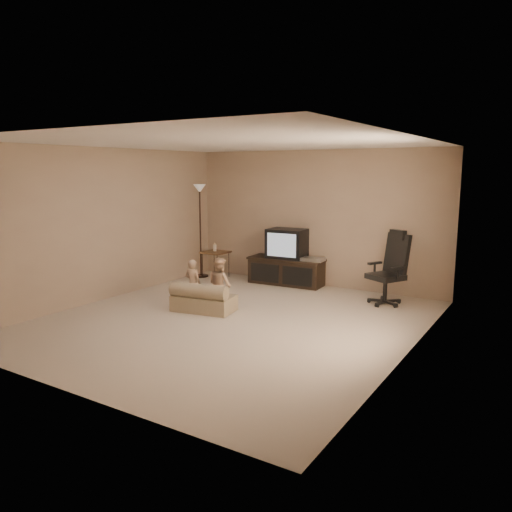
{
  "coord_description": "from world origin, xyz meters",
  "views": [
    {
      "loc": [
        3.93,
        -5.66,
        2.14
      ],
      "look_at": [
        0.04,
        0.6,
        0.86
      ],
      "focal_mm": 35.0,
      "sensor_mm": 36.0,
      "label": 1
    }
  ],
  "objects_px": {
    "tv_stand": "(287,261)",
    "toddler_left": "(193,283)",
    "child_sofa": "(203,300)",
    "office_chair": "(389,278)",
    "side_table": "(215,252)",
    "floor_lamp": "(200,210)",
    "toddler_right": "(220,284)"
  },
  "relations": [
    {
      "from": "side_table",
      "to": "child_sofa",
      "type": "bearing_deg",
      "value": -58.26
    },
    {
      "from": "child_sofa",
      "to": "tv_stand",
      "type": "bearing_deg",
      "value": 75.03
    },
    {
      "from": "office_chair",
      "to": "toddler_right",
      "type": "distance_m",
      "value": 2.72
    },
    {
      "from": "toddler_left",
      "to": "toddler_right",
      "type": "distance_m",
      "value": 0.5
    },
    {
      "from": "child_sofa",
      "to": "toddler_left",
      "type": "xyz_separation_m",
      "value": [
        -0.28,
        0.13,
        0.2
      ]
    },
    {
      "from": "tv_stand",
      "to": "child_sofa",
      "type": "bearing_deg",
      "value": -98.7
    },
    {
      "from": "tv_stand",
      "to": "toddler_left",
      "type": "bearing_deg",
      "value": -106.2
    },
    {
      "from": "tv_stand",
      "to": "side_table",
      "type": "distance_m",
      "value": 1.53
    },
    {
      "from": "toddler_right",
      "to": "toddler_left",
      "type": "bearing_deg",
      "value": 26.14
    },
    {
      "from": "office_chair",
      "to": "toddler_left",
      "type": "bearing_deg",
      "value": -116.48
    },
    {
      "from": "side_table",
      "to": "tv_stand",
      "type": "bearing_deg",
      "value": 7.87
    },
    {
      "from": "toddler_right",
      "to": "office_chair",
      "type": "bearing_deg",
      "value": -117.67
    },
    {
      "from": "side_table",
      "to": "floor_lamp",
      "type": "height_order",
      "value": "floor_lamp"
    },
    {
      "from": "office_chair",
      "to": "child_sofa",
      "type": "xyz_separation_m",
      "value": [
        -2.28,
        -1.93,
        -0.25
      ]
    },
    {
      "from": "tv_stand",
      "to": "floor_lamp",
      "type": "xyz_separation_m",
      "value": [
        -1.79,
        -0.33,
        0.92
      ]
    },
    {
      "from": "tv_stand",
      "to": "office_chair",
      "type": "relative_size",
      "value": 1.25
    },
    {
      "from": "side_table",
      "to": "toddler_left",
      "type": "relative_size",
      "value": 0.93
    },
    {
      "from": "side_table",
      "to": "toddler_right",
      "type": "height_order",
      "value": "toddler_right"
    },
    {
      "from": "side_table",
      "to": "office_chair",
      "type": "bearing_deg",
      "value": -2.77
    },
    {
      "from": "tv_stand",
      "to": "toddler_left",
      "type": "relative_size",
      "value": 1.97
    },
    {
      "from": "child_sofa",
      "to": "toddler_right",
      "type": "xyz_separation_m",
      "value": [
        0.21,
        0.16,
        0.23
      ]
    },
    {
      "from": "tv_stand",
      "to": "floor_lamp",
      "type": "bearing_deg",
      "value": -173.09
    },
    {
      "from": "toddler_left",
      "to": "toddler_right",
      "type": "height_order",
      "value": "toddler_right"
    },
    {
      "from": "side_table",
      "to": "toddler_right",
      "type": "bearing_deg",
      "value": -52.07
    },
    {
      "from": "side_table",
      "to": "toddler_left",
      "type": "xyz_separation_m",
      "value": [
        1.02,
        -1.98,
        -0.13
      ]
    },
    {
      "from": "tv_stand",
      "to": "floor_lamp",
      "type": "height_order",
      "value": "floor_lamp"
    },
    {
      "from": "office_chair",
      "to": "toddler_left",
      "type": "distance_m",
      "value": 3.13
    },
    {
      "from": "side_table",
      "to": "child_sofa",
      "type": "distance_m",
      "value": 2.5
    },
    {
      "from": "office_chair",
      "to": "toddler_right",
      "type": "bearing_deg",
      "value": -111.13
    },
    {
      "from": "tv_stand",
      "to": "child_sofa",
      "type": "relative_size",
      "value": 1.5
    },
    {
      "from": "tv_stand",
      "to": "child_sofa",
      "type": "distance_m",
      "value": 2.34
    },
    {
      "from": "office_chair",
      "to": "toddler_left",
      "type": "height_order",
      "value": "office_chair"
    }
  ]
}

